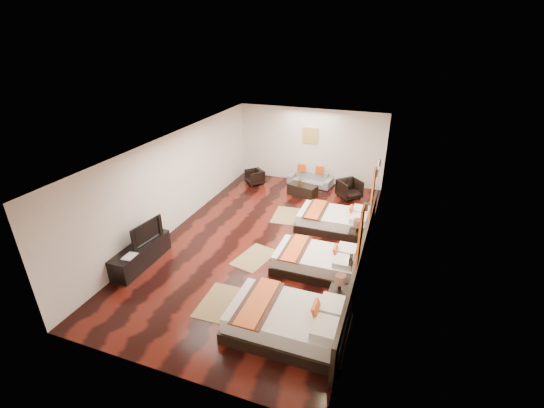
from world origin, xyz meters
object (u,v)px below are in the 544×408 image
at_px(nightstand_a, 339,296).
at_px(tv_console, 141,254).
at_px(bed_far, 335,220).
at_px(armchair_right, 349,189).
at_px(nightstand_b, 356,238).
at_px(table_plant, 300,181).
at_px(bed_mid, 317,261).
at_px(tv, 144,232).
at_px(armchair_left, 255,177).
at_px(book, 125,256).
at_px(figurine, 156,226).
at_px(bed_near, 289,321).
at_px(coffee_table, 303,190).
at_px(sofa, 310,179).

height_order(nightstand_a, tv_console, nightstand_a).
xyz_separation_m(bed_far, armchair_right, (0.04, 2.37, 0.06)).
height_order(nightstand_b, table_plant, nightstand_b).
bearing_deg(table_plant, bed_far, -51.23).
relative_size(bed_mid, armchair_right, 2.78).
distance_m(nightstand_a, tv, 4.93).
bearing_deg(armchair_left, table_plant, 30.92).
height_order(book, armchair_right, armchair_right).
height_order(bed_far, nightstand_a, nightstand_a).
distance_m(tv_console, tv, 0.60).
height_order(book, armchair_left, book).
distance_m(bed_far, figurine, 5.03).
bearing_deg(book, bed_near, -6.38).
bearing_deg(bed_mid, armchair_right, 89.49).
distance_m(bed_near, table_plant, 6.72).
distance_m(nightstand_b, table_plant, 3.75).
bearing_deg(bed_mid, table_plant, 111.06).
bearing_deg(table_plant, bed_near, -75.78).
bearing_deg(bed_mid, book, -157.14).
bearing_deg(tv, armchair_left, 0.89).
bearing_deg(bed_far, book, -136.43).
xyz_separation_m(bed_far, armchair_left, (-3.55, 2.43, 0.00)).
height_order(armchair_left, coffee_table, armchair_left).
bearing_deg(coffee_table, sofa, 90.00).
distance_m(bed_mid, figurine, 4.25).
bearing_deg(book, coffee_table, 66.20).
bearing_deg(bed_mid, tv, -165.72).
bearing_deg(coffee_table, armchair_left, 168.56).
xyz_separation_m(bed_mid, nightstand_a, (0.75, -1.13, 0.02)).
relative_size(tv_console, figurine, 5.67).
xyz_separation_m(bed_mid, coffee_table, (-1.54, 4.24, -0.06)).
relative_size(sofa, armchair_left, 2.71).
bearing_deg(nightstand_a, book, -172.69).
bearing_deg(bed_far, tv_console, -140.44).
xyz_separation_m(bed_far, book, (-4.20, -3.99, 0.29)).
xyz_separation_m(bed_mid, sofa, (-1.54, 5.29, -0.02)).
relative_size(tv, armchair_left, 1.64).
height_order(tv_console, book, book).
bearing_deg(armchair_left, nightstand_b, 5.02).
bearing_deg(sofa, bed_far, -55.25).
xyz_separation_m(bed_near, armchair_left, (-3.56, 6.89, -0.02)).
bearing_deg(sofa, book, -102.54).
distance_m(bed_near, book, 4.23).
bearing_deg(coffee_table, nightstand_a, -66.91).
xyz_separation_m(bed_mid, tv_console, (-4.20, -1.24, 0.01)).
height_order(figurine, armchair_right, figurine).
relative_size(bed_near, bed_mid, 1.15).
height_order(nightstand_b, armchair_left, nightstand_b).
bearing_deg(table_plant, book, -112.88).
bearing_deg(bed_near, bed_mid, 90.10).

